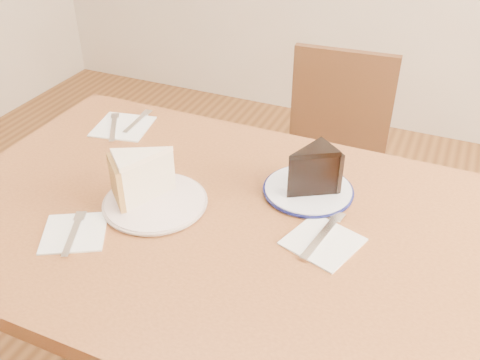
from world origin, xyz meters
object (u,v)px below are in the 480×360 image
(chair_far, at_px, (329,166))
(plate_cream, at_px, (155,202))
(plate_navy, at_px, (308,190))
(table, at_px, (213,250))
(chocolate_cake, at_px, (309,174))
(carrot_cake, at_px, (147,176))

(chair_far, relative_size, plate_cream, 3.80)
(chair_far, xyz_separation_m, plate_navy, (0.09, -0.58, 0.29))
(table, distance_m, chair_far, 0.77)
(chair_far, distance_m, plate_cream, 0.84)
(chair_far, distance_m, plate_navy, 0.66)
(table, relative_size, plate_cream, 5.51)
(table, distance_m, chocolate_cake, 0.27)
(chair_far, xyz_separation_m, chocolate_cake, (0.09, -0.59, 0.35))
(plate_cream, bearing_deg, plate_navy, 31.36)
(plate_navy, relative_size, carrot_cake, 1.56)
(plate_cream, relative_size, carrot_cake, 1.75)
(table, height_order, chair_far, chair_far)
(table, xyz_separation_m, plate_cream, (-0.13, -0.02, 0.10))
(table, relative_size, carrot_cake, 9.62)
(plate_navy, xyz_separation_m, chocolate_cake, (0.00, -0.01, 0.05))
(table, bearing_deg, plate_cream, -172.61)
(plate_cream, relative_size, plate_navy, 1.12)
(chocolate_cake, bearing_deg, carrot_cake, 64.69)
(plate_cream, bearing_deg, chocolate_cake, 29.16)
(chair_far, distance_m, carrot_cake, 0.85)
(table, height_order, chocolate_cake, chocolate_cake)
(table, relative_size, chocolate_cake, 11.29)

